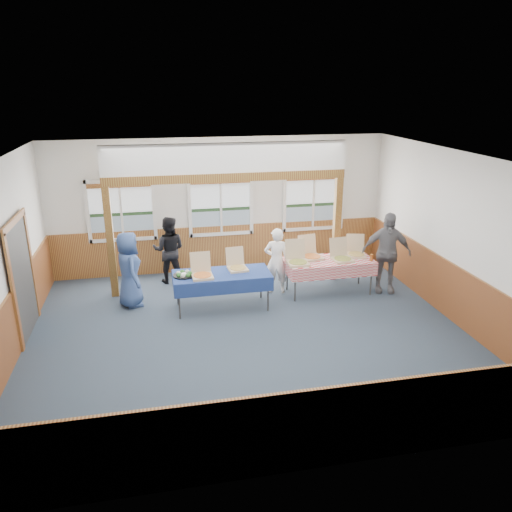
{
  "coord_description": "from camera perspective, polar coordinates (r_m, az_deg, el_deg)",
  "views": [
    {
      "loc": [
        -1.53,
        -8.06,
        4.37
      ],
      "look_at": [
        0.35,
        1.0,
        1.15
      ],
      "focal_mm": 35.0,
      "sensor_mm": 36.0,
      "label": 1
    }
  ],
  "objects": [
    {
      "name": "floor",
      "position": [
        9.29,
        -0.84,
        -8.84
      ],
      "size": [
        8.0,
        8.0,
        0.0
      ],
      "primitive_type": "plane",
      "color": "#293643",
      "rests_on": "ground"
    },
    {
      "name": "ceiling",
      "position": [
        8.29,
        -0.95,
        11.09
      ],
      "size": [
        8.0,
        8.0,
        0.0
      ],
      "primitive_type": "plane",
      "rotation": [
        3.14,
        0.0,
        0.0
      ],
      "color": "white",
      "rests_on": "wall_back"
    },
    {
      "name": "wall_back",
      "position": [
        11.98,
        -4.07,
        5.8
      ],
      "size": [
        8.0,
        0.0,
        8.0
      ],
      "primitive_type": "plane",
      "rotation": [
        1.57,
        0.0,
        0.0
      ],
      "color": "silver",
      "rests_on": "floor"
    },
    {
      "name": "wall_front",
      "position": [
        5.55,
        6.07,
        -10.85
      ],
      "size": [
        8.0,
        0.0,
        8.0
      ],
      "primitive_type": "plane",
      "rotation": [
        -1.57,
        0.0,
        0.0
      ],
      "color": "silver",
      "rests_on": "floor"
    },
    {
      "name": "wall_left",
      "position": [
        8.87,
        -27.18,
        -1.19
      ],
      "size": [
        0.0,
        8.0,
        8.0
      ],
      "primitive_type": "plane",
      "rotation": [
        1.57,
        0.0,
        1.57
      ],
      "color": "silver",
      "rests_on": "floor"
    },
    {
      "name": "wall_right",
      "position": [
        10.16,
        21.87,
        1.97
      ],
      "size": [
        0.0,
        8.0,
        8.0
      ],
      "primitive_type": "plane",
      "rotation": [
        1.57,
        0.0,
        -1.57
      ],
      "color": "silver",
      "rests_on": "floor"
    },
    {
      "name": "wainscot_back",
      "position": [
        12.24,
        -3.94,
        0.98
      ],
      "size": [
        7.98,
        0.05,
        1.1
      ],
      "primitive_type": "cube",
      "color": "brown",
      "rests_on": "floor"
    },
    {
      "name": "wainscot_front",
      "position": [
        6.16,
        5.64,
        -19.23
      ],
      "size": [
        7.98,
        0.05,
        1.1
      ],
      "primitive_type": "cube",
      "color": "brown",
      "rests_on": "floor"
    },
    {
      "name": "wainscot_left",
      "position": [
        9.24,
        -26.05,
        -7.3
      ],
      "size": [
        0.05,
        6.98,
        1.1
      ],
      "primitive_type": "cube",
      "color": "brown",
      "rests_on": "floor"
    },
    {
      "name": "wainscot_right",
      "position": [
        10.48,
        21.05,
        -3.52
      ],
      "size": [
        0.05,
        6.98,
        1.1
      ],
      "primitive_type": "cube",
      "color": "brown",
      "rests_on": "floor"
    },
    {
      "name": "cased_opening",
      "position": [
        9.86,
        -25.21,
        -2.39
      ],
      "size": [
        0.06,
        1.3,
        2.1
      ],
      "primitive_type": "cube",
      "color": "#343434",
      "rests_on": "wall_left"
    },
    {
      "name": "window_left",
      "position": [
        11.85,
        -15.18,
        5.41
      ],
      "size": [
        1.56,
        0.1,
        1.46
      ],
      "color": "white",
      "rests_on": "wall_back"
    },
    {
      "name": "window_mid",
      "position": [
        11.92,
        -4.05,
        6.12
      ],
      "size": [
        1.56,
        0.1,
        1.46
      ],
      "color": "white",
      "rests_on": "wall_back"
    },
    {
      "name": "window_right",
      "position": [
        12.43,
        6.58,
        6.58
      ],
      "size": [
        1.56,
        0.1,
        1.46
      ],
      "color": "white",
      "rests_on": "wall_back"
    },
    {
      "name": "post_left",
      "position": [
        10.87,
        -16.29,
        1.47
      ],
      "size": [
        0.15,
        0.15,
        2.4
      ],
      "primitive_type": "cube",
      "color": "#5C2D14",
      "rests_on": "floor"
    },
    {
      "name": "post_right",
      "position": [
        11.56,
        9.2,
        3.04
      ],
      "size": [
        0.15,
        0.15,
        2.4
      ],
      "primitive_type": "cube",
      "color": "#5C2D14",
      "rests_on": "floor"
    },
    {
      "name": "cross_beam",
      "position": [
        10.64,
        -3.28,
        9.0
      ],
      "size": [
        5.15,
        0.18,
        0.18
      ],
      "primitive_type": "cube",
      "color": "#5C2D14",
      "rests_on": "post_left"
    },
    {
      "name": "table_left",
      "position": [
        10.03,
        -3.94,
        -2.27
      ],
      "size": [
        2.11,
        1.49,
        0.76
      ],
      "rotation": [
        0.0,
        0.0,
        0.34
      ],
      "color": "#343434",
      "rests_on": "floor"
    },
    {
      "name": "table_right",
      "position": [
        10.88,
        8.39,
        -0.7
      ],
      "size": [
        2.0,
        1.16,
        0.76
      ],
      "rotation": [
        0.0,
        0.0,
        0.18
      ],
      "color": "#343434",
      "rests_on": "floor"
    },
    {
      "name": "pizza_box_a",
      "position": [
        9.85,
        -6.18,
        -2.01
      ],
      "size": [
        0.42,
        0.51,
        0.44
      ],
      "rotation": [
        0.0,
        0.0,
        0.03
      ],
      "color": "tan",
      "rests_on": "table_left"
    },
    {
      "name": "pizza_box_b",
      "position": [
        10.19,
        -2.16,
        -1.18
      ],
      "size": [
        0.42,
        0.5,
        0.41
      ],
      "rotation": [
        0.0,
        0.0,
        0.1
      ],
      "color": "tan",
      "rests_on": "table_left"
    },
    {
      "name": "pizza_box_c",
      "position": [
        10.53,
        4.76,
        -0.53
      ],
      "size": [
        0.44,
        0.53,
        0.47
      ],
      "rotation": [
        0.0,
        0.0,
        -0.02
      ],
      "color": "tan",
      "rests_on": "table_right"
    },
    {
      "name": "pizza_box_d",
      "position": [
        10.9,
        6.31,
        0.12
      ],
      "size": [
        0.5,
        0.58,
        0.46
      ],
      "rotation": [
        0.0,
        0.0,
        0.16
      ],
      "color": "tan",
      "rests_on": "table_right"
    },
    {
      "name": "pizza_box_e",
      "position": [
        10.86,
        9.78,
        -0.14
      ],
      "size": [
        0.44,
        0.52,
        0.44
      ],
      "rotation": [
        0.0,
        0.0,
        0.08
      ],
      "color": "tan",
      "rests_on": "table_right"
    },
    {
      "name": "pizza_box_f",
      "position": [
        11.2,
        11.35,
        0.36
      ],
      "size": [
        0.5,
        0.57,
        0.43
      ],
      "rotation": [
        0.0,
        0.0,
        -0.25
      ],
      "color": "tan",
      "rests_on": "table_right"
    },
    {
      "name": "veggie_tray",
      "position": [
        9.94,
        -8.24,
        -2.11
      ],
      "size": [
        0.43,
        0.43,
        0.1
      ],
      "color": "black",
      "rests_on": "table_left"
    },
    {
      "name": "drink_glass",
      "position": [
        10.94,
        13.06,
        -0.17
      ],
      "size": [
        0.07,
        0.07,
        0.15
      ],
      "primitive_type": "cylinder",
      "color": "#9C4C1A",
      "rests_on": "table_right"
    },
    {
      "name": "woman_white",
      "position": [
        10.77,
        2.36,
        -0.55
      ],
      "size": [
        0.6,
        0.47,
        1.46
      ],
      "primitive_type": "imported",
      "rotation": [
        0.0,
        0.0,
        2.9
      ],
      "color": "white",
      "rests_on": "floor"
    },
    {
      "name": "woman_black",
      "position": [
        11.5,
        -9.92,
        0.69
      ],
      "size": [
        0.86,
        0.73,
        1.55
      ],
      "primitive_type": "imported",
      "rotation": [
        0.0,
        0.0,
        2.93
      ],
      "color": "black",
      "rests_on": "floor"
    },
    {
      "name": "man_blue",
      "position": [
        10.43,
        -14.31,
        -1.51
      ],
      "size": [
        0.67,
        0.87,
        1.57
      ],
      "primitive_type": "imported",
      "rotation": [
        0.0,
        0.0,
        1.82
      ],
      "color": "#324A7E",
      "rests_on": "floor"
    },
    {
      "name": "person_grey",
      "position": [
        11.14,
        14.66,
        0.38
      ],
      "size": [
        1.13,
        0.74,
        1.79
      ],
      "primitive_type": "imported",
      "rotation": [
        0.0,
        0.0,
        -0.31
      ],
      "color": "slate",
      "rests_on": "floor"
    }
  ]
}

